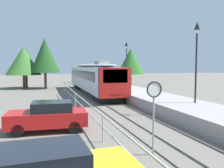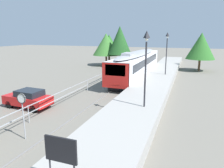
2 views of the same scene
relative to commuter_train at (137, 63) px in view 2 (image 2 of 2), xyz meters
The scene contains 14 objects.
ground_plane 8.72m from the commuter_train, 110.80° to the right, with size 160.00×160.00×0.00m, color #6B665B.
track_rails 8.18m from the commuter_train, 90.00° to the right, with size 3.20×60.00×0.14m.
commuter_train is the anchor object (origin of this frame).
station_platform 8.71m from the commuter_train, 67.63° to the right, with size 3.90×60.00×0.90m, color #999691.
platform_lamp_mid_platform 15.12m from the commuter_train, 74.37° to the right, with size 0.34×0.34×5.35m.
platform_lamp_far_end 4.81m from the commuter_train, 12.84° to the right, with size 0.34×0.34×5.35m.
platform_notice_board 23.64m from the commuter_train, 82.61° to the right, with size 1.20×0.08×1.80m.
speed_limit_sign 20.00m from the commuter_train, 95.29° to the right, with size 0.61×0.10×2.81m.
carpark_fence 18.24m from the commuter_train, 100.45° to the right, with size 0.06×36.06×1.25m.
parked_hatchback_red 16.38m from the commuter_train, 109.85° to the right, with size 4.10×1.99×1.53m.
tree_behind_carpark 10.55m from the commuter_train, 121.81° to the left, with size 4.35×4.35×7.48m.
tree_behind_station_far 13.06m from the commuter_train, 131.01° to the left, with size 5.16×5.16×6.18m.
tree_distant_left 13.45m from the commuter_train, 127.79° to the left, with size 4.24×4.24×6.01m.
tree_distant_centre 12.61m from the commuter_train, 47.32° to the left, with size 4.61×4.61×6.30m.
Camera 2 is at (6.83, 1.07, 6.00)m, focal length 34.00 mm.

